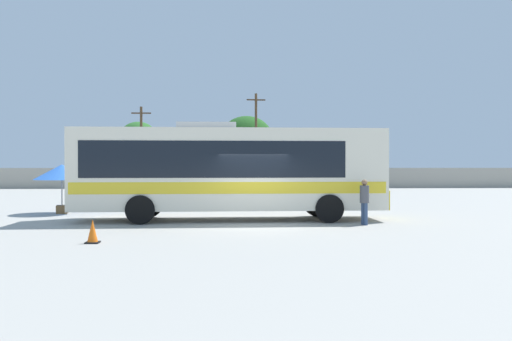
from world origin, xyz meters
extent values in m
plane|color=#A3A099|center=(0.00, 10.00, 0.00)|extent=(300.00, 300.00, 0.00)
cube|color=#9E998C|center=(0.00, 29.21, 0.91)|extent=(80.00, 0.30, 1.83)
cube|color=silver|center=(-0.89, 1.86, 1.95)|extent=(11.67, 2.86, 3.02)
cube|color=black|center=(-1.47, 1.85, 2.31)|extent=(9.58, 2.83, 1.33)
cube|color=yellow|center=(-0.89, 1.86, 1.29)|extent=(11.44, 2.88, 0.42)
cube|color=#19212D|center=(4.93, 2.02, 2.49)|extent=(0.10, 2.30, 1.57)
cube|color=yellow|center=(4.93, 2.02, 0.80)|extent=(0.13, 2.50, 0.72)
cube|color=#B2B2B2|center=(-1.76, 1.84, 3.58)|extent=(2.24, 1.46, 0.24)
cylinder|color=black|center=(2.68, 3.18, 0.52)|extent=(1.05, 0.33, 1.04)
cylinder|color=black|center=(2.74, 0.73, 0.52)|extent=(1.05, 0.33, 1.04)
cylinder|color=black|center=(-4.11, 3.00, 0.52)|extent=(1.05, 0.33, 1.04)
cylinder|color=black|center=(-4.05, 0.55, 0.52)|extent=(1.05, 0.33, 1.04)
cylinder|color=#33476B|center=(3.83, 0.09, 0.39)|extent=(0.15, 0.15, 0.77)
cylinder|color=#33476B|center=(3.89, -0.05, 0.39)|extent=(0.15, 0.15, 0.77)
cylinder|color=#4C4C51|center=(3.86, 0.02, 1.08)|extent=(0.42, 0.42, 0.61)
sphere|color=#8C6647|center=(3.86, 0.02, 1.49)|extent=(0.21, 0.21, 0.21)
cylinder|color=gray|center=(-8.17, 4.90, 1.04)|extent=(0.05, 0.05, 2.08)
cone|color=blue|center=(-8.17, 4.90, 1.80)|extent=(2.38, 2.38, 0.65)
cube|color=brown|center=(-8.17, 4.90, 0.18)|extent=(0.50, 0.50, 0.36)
cube|color=#B7BABF|center=(-9.75, 25.82, 0.62)|extent=(4.20, 1.98, 0.60)
cube|color=black|center=(-9.96, 25.83, 1.16)|extent=(2.34, 1.76, 0.49)
cylinder|color=black|center=(-8.44, 26.64, 0.32)|extent=(0.65, 0.25, 0.64)
cylinder|color=black|center=(-8.51, 24.88, 0.32)|extent=(0.65, 0.25, 0.64)
cylinder|color=black|center=(-10.99, 26.76, 0.32)|extent=(0.65, 0.25, 0.64)
cylinder|color=black|center=(-11.07, 25.00, 0.32)|extent=(0.65, 0.25, 0.64)
cube|color=red|center=(-3.94, 25.72, 0.64)|extent=(4.30, 1.91, 0.65)
cube|color=black|center=(-3.73, 25.73, 1.24)|extent=(2.38, 1.72, 0.53)
cylinder|color=black|center=(-5.24, 24.81, 0.32)|extent=(0.65, 0.24, 0.64)
cylinder|color=black|center=(-5.29, 26.57, 0.32)|extent=(0.65, 0.24, 0.64)
cylinder|color=black|center=(-2.60, 24.88, 0.32)|extent=(0.65, 0.24, 0.64)
cylinder|color=black|center=(-2.65, 26.64, 0.32)|extent=(0.65, 0.24, 0.64)
cube|color=red|center=(1.85, 25.04, 0.64)|extent=(4.36, 1.92, 0.65)
cube|color=black|center=(2.06, 25.04, 1.23)|extent=(2.42, 1.72, 0.53)
cylinder|color=black|center=(0.49, 24.20, 0.32)|extent=(0.65, 0.24, 0.64)
cylinder|color=black|center=(0.53, 25.96, 0.32)|extent=(0.65, 0.24, 0.64)
cylinder|color=black|center=(3.16, 24.12, 0.32)|extent=(0.65, 0.24, 0.64)
cylinder|color=black|center=(3.21, 25.89, 0.32)|extent=(0.65, 0.24, 0.64)
cube|color=slate|center=(9.94, 25.74, 0.65)|extent=(4.25, 1.86, 0.66)
cube|color=black|center=(9.72, 25.74, 1.26)|extent=(2.34, 1.69, 0.54)
cylinder|color=black|center=(11.23, 26.64, 0.32)|extent=(0.64, 0.23, 0.64)
cylinder|color=black|center=(11.26, 24.88, 0.32)|extent=(0.64, 0.23, 0.64)
cylinder|color=black|center=(8.61, 26.60, 0.32)|extent=(0.64, 0.23, 0.64)
cylinder|color=black|center=(8.64, 24.84, 0.32)|extent=(0.64, 0.23, 0.64)
cylinder|color=#4C3823|center=(1.43, 32.04, 4.45)|extent=(0.24, 0.24, 8.89)
cube|color=#473321|center=(1.43, 32.04, 8.29)|extent=(1.80, 0.31, 0.12)
cylinder|color=#4C3823|center=(-9.23, 30.93, 3.74)|extent=(0.24, 0.24, 7.47)
cube|color=#473321|center=(-9.23, 30.93, 6.87)|extent=(1.80, 0.13, 0.12)
cylinder|color=brown|center=(-10.41, 36.06, 1.77)|extent=(0.32, 0.32, 3.54)
ellipsoid|color=#2D6628|center=(-10.41, 36.06, 4.88)|extent=(3.81, 3.81, 3.24)
cylinder|color=brown|center=(0.61, 35.55, 1.45)|extent=(0.32, 0.32, 2.91)
ellipsoid|color=#23561E|center=(0.61, 35.55, 4.79)|extent=(5.37, 5.37, 4.56)
cube|color=black|center=(-4.54, -3.93, 0.02)|extent=(0.36, 0.36, 0.04)
cone|color=orange|center=(-4.54, -3.93, 0.34)|extent=(0.28, 0.28, 0.60)
camera|label=1|loc=(-0.75, -18.36, 2.12)|focal=37.17mm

